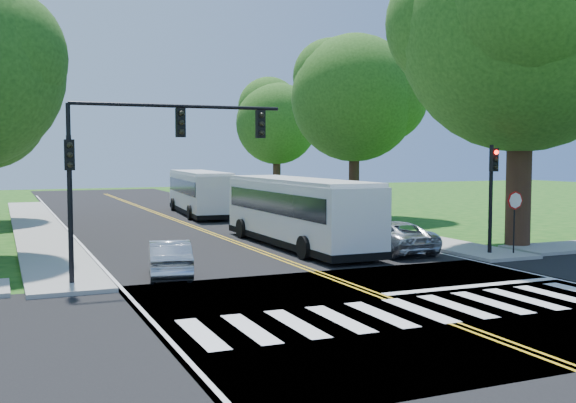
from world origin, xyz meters
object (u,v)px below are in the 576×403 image
dark_sedan (331,225)px  signal_nw (145,148)px  signal_ne (492,184)px  suv (390,237)px  hatchback (169,259)px  bus_follow (200,192)px  bus_lead (297,211)px

dark_sedan → signal_nw: bearing=38.2°
signal_ne → suv: (-3.25, 2.50, -2.28)m
hatchback → bus_follow: bearing=-97.9°
signal_nw → bus_lead: size_ratio=0.60×
signal_ne → bus_lead: bearing=136.8°
hatchback → bus_lead: bearing=-133.1°
signal_ne → suv: signal_ne is taller
suv → dark_sedan: size_ratio=1.20×
bus_lead → hatchback: bus_lead is taller
signal_ne → dark_sedan: size_ratio=1.10×
signal_ne → bus_follow: (-5.75, 23.08, -1.37)m
signal_nw → suv: 11.69m
signal_ne → bus_follow: signal_ne is taller
suv → dark_sedan: suv is taller
signal_ne → suv: 4.69m
signal_ne → hatchback: signal_ne is taller
signal_nw → suv: size_ratio=1.48×
hatchback → signal_ne: bearing=-171.7°
bus_follow → hatchback: size_ratio=3.05×
bus_lead → signal_nw: bearing=35.8°
bus_follow → hatchback: 23.82m
signal_ne → dark_sedan: 9.27m
bus_lead → dark_sedan: bearing=-138.8°
suv → dark_sedan: 5.93m
bus_lead → suv: 4.43m
signal_ne → bus_lead: (-6.11, 5.73, -1.33)m
hatchback → suv: bearing=-158.2°
hatchback → dark_sedan: (10.14, 7.95, -0.05)m
signal_nw → dark_sedan: 14.37m
hatchback → signal_nw: bearing=39.6°
signal_nw → hatchback: size_ratio=1.85×
bus_lead → suv: bus_lead is taller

